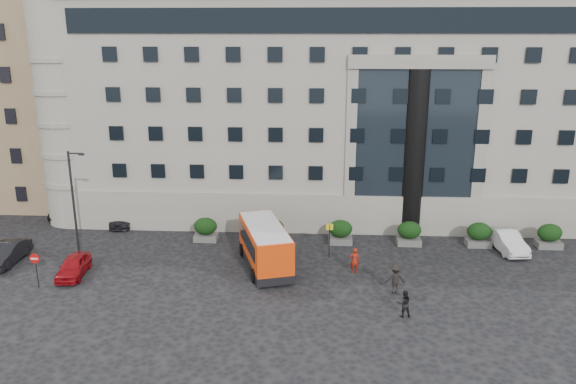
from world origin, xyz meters
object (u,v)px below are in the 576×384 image
at_px(hedge_d, 409,233).
at_px(minibus, 265,244).
at_px(hedge_c, 340,232).
at_px(parked_car_a, 73,266).
at_px(hedge_e, 479,234).
at_px(pedestrian_b, 404,303).
at_px(no_entry_sign, 35,264).
at_px(white_taxi, 507,241).
at_px(hedge_f, 549,236).
at_px(bus_stop_sign, 329,234).
at_px(red_truck, 131,185).
at_px(pedestrian_c, 395,279).
at_px(parked_car_c, 126,217).
at_px(parked_car_b, 7,253).
at_px(hedge_a, 206,229).
at_px(pedestrian_a, 355,261).
at_px(parked_car_d, 69,210).
at_px(street_lamp, 74,203).
at_px(hedge_b, 273,230).

relative_size(hedge_d, minibus, 0.25).
xyz_separation_m(hedge_c, parked_car_a, (-17.90, -6.91, -0.27)).
bearing_deg(hedge_e, pedestrian_b, -122.42).
height_order(no_entry_sign, white_taxi, no_entry_sign).
bearing_deg(hedge_f, bus_stop_sign, -170.37).
distance_m(red_truck, pedestrian_c, 29.68).
relative_size(hedge_d, parked_car_c, 0.43).
distance_m(no_entry_sign, parked_car_b, 5.54).
relative_size(hedge_a, hedge_f, 1.00).
bearing_deg(bus_stop_sign, pedestrian_a, -58.21).
xyz_separation_m(parked_car_d, pedestrian_a, (24.15, -10.40, 0.22)).
bearing_deg(red_truck, pedestrian_c, -45.89).
bearing_deg(hedge_d, parked_car_d, 170.21).
bearing_deg(white_taxi, parked_car_d, 163.24).
height_order(minibus, red_truck, minibus).
distance_m(parked_car_a, parked_car_b, 5.78).
relative_size(no_entry_sign, red_truck, 0.42).
xyz_separation_m(no_entry_sign, pedestrian_a, (20.15, 3.37, -0.76)).
bearing_deg(street_lamp, hedge_a, 31.16).
relative_size(no_entry_sign, parked_car_d, 0.48).
height_order(minibus, pedestrian_b, minibus).
height_order(hedge_c, parked_car_d, hedge_c).
bearing_deg(street_lamp, hedge_e, 9.48).
height_order(street_lamp, parked_car_b, street_lamp).
xyz_separation_m(hedge_c, pedestrian_c, (3.08, -8.36, 0.04)).
bearing_deg(parked_car_d, hedge_d, -9.00).
bearing_deg(pedestrian_a, hedge_c, -89.65).
xyz_separation_m(street_lamp, white_taxi, (30.57, 4.00, -3.61)).
bearing_deg(no_entry_sign, parked_car_d, 106.19).
xyz_separation_m(street_lamp, parked_car_c, (0.44, 8.25, -3.74)).
relative_size(hedge_a, pedestrian_b, 1.14).
height_order(hedge_b, parked_car_d, hedge_b).
bearing_deg(hedge_f, street_lamp, -171.95).
distance_m(hedge_a, parked_car_d, 13.91).
relative_size(parked_car_b, pedestrian_b, 2.69).
xyz_separation_m(minibus, pedestrian_a, (6.09, -0.74, -0.74)).
xyz_separation_m(hedge_a, hedge_f, (26.00, 0.00, 0.00)).
bearing_deg(parked_car_d, hedge_a, -19.99).
relative_size(red_truck, parked_car_b, 1.25).
distance_m(bus_stop_sign, parked_car_b, 22.64).
bearing_deg(white_taxi, bus_stop_sign, -178.96).
bearing_deg(pedestrian_b, white_taxi, -135.75).
bearing_deg(no_entry_sign, parked_car_b, 137.10).
bearing_deg(parked_car_d, street_lamp, -61.74).
distance_m(hedge_c, parked_car_c, 18.23).
bearing_deg(no_entry_sign, red_truck, 91.07).
height_order(hedge_e, parked_car_b, hedge_e).
relative_size(bus_stop_sign, pedestrian_b, 1.56).
bearing_deg(parked_car_c, hedge_a, -25.77).
relative_size(parked_car_a, pedestrian_b, 2.40).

